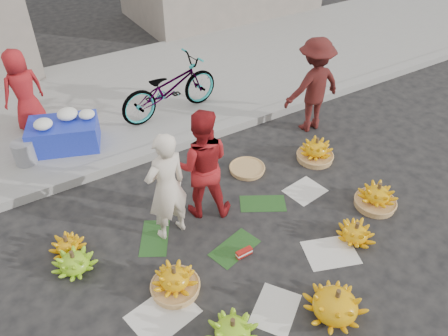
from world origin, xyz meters
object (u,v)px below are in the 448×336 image
banana_bunch_0 (175,281)px  flower_table (64,133)px  bicycle (170,88)px  vendor_cream (167,187)px  banana_bunch_4 (377,197)px

banana_bunch_0 → flower_table: (-0.28, 3.41, 0.21)m
bicycle → vendor_cream: bearing=147.7°
vendor_cream → bicycle: size_ratio=0.81×
banana_bunch_0 → vendor_cream: bearing=67.1°
vendor_cream → flower_table: bearing=-84.2°
banana_bunch_0 → flower_table: size_ratio=0.50×
vendor_cream → banana_bunch_4: bearing=150.3°
flower_table → bicycle: 1.96m
banana_bunch_0 → banana_bunch_4: size_ratio=1.01×
banana_bunch_4 → bicycle: 3.95m
flower_table → bicycle: bicycle is taller
vendor_cream → flower_table: (-0.64, 2.55, -0.40)m
vendor_cream → banana_bunch_0: bearing=58.7°
bicycle → banana_bunch_0: bearing=148.6°
vendor_cream → flower_table: 2.66m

